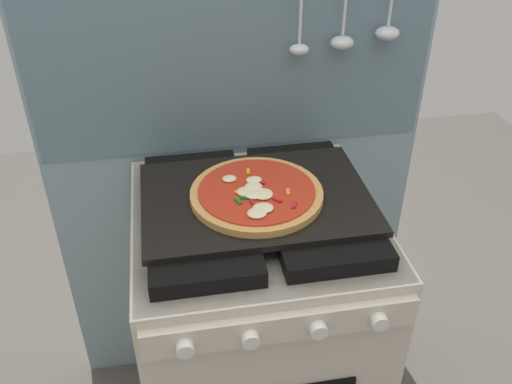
# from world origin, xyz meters

# --- Properties ---
(kitchen_backsplash) EXTENTS (1.10, 0.09, 1.55)m
(kitchen_backsplash) POSITION_xyz_m (0.00, 0.33, 0.79)
(kitchen_backsplash) COLOR #7A939E
(kitchen_backsplash) RESTS_ON ground_plane
(stove) EXTENTS (0.60, 0.64, 0.90)m
(stove) POSITION_xyz_m (-0.00, -0.00, 0.45)
(stove) COLOR beige
(stove) RESTS_ON ground_plane
(baking_tray) EXTENTS (0.54, 0.38, 0.02)m
(baking_tray) POSITION_xyz_m (0.00, 0.00, 0.91)
(baking_tray) COLOR black
(baking_tray) RESTS_ON stove
(pizza_left) EXTENTS (0.31, 0.31, 0.03)m
(pizza_left) POSITION_xyz_m (0.00, -0.01, 0.93)
(pizza_left) COLOR tan
(pizza_left) RESTS_ON baking_tray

